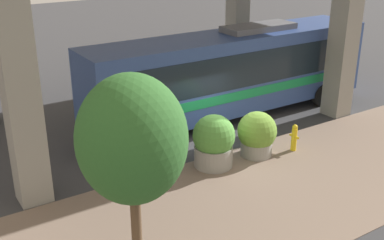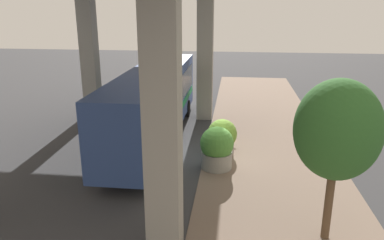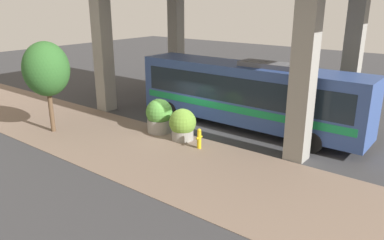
{
  "view_description": "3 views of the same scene",
  "coord_description": "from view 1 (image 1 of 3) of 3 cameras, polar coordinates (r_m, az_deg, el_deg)",
  "views": [
    {
      "loc": [
        -12.4,
        9.27,
        7.46
      ],
      "look_at": [
        1.35,
        0.36,
        0.91
      ],
      "focal_mm": 45.0,
      "sensor_mm": 36.0,
      "label": 1
    },
    {
      "loc": [
        -1.3,
        15.37,
        6.65
      ],
      "look_at": [
        0.62,
        -1.0,
        1.54
      ],
      "focal_mm": 35.0,
      "sensor_mm": 36.0,
      "label": 2
    },
    {
      "loc": [
        -14.52,
        -12.28,
        6.78
      ],
      "look_at": [
        -0.62,
        -1.42,
        1.11
      ],
      "focal_mm": 35.0,
      "sensor_mm": 36.0,
      "label": 3
    }
  ],
  "objects": [
    {
      "name": "bus",
      "position": [
        19.95,
        4.88,
        5.96
      ],
      "size": [
        2.55,
        12.85,
        3.77
      ],
      "color": "#334C8C",
      "rests_on": "ground"
    },
    {
      "name": "fire_hydrant",
      "position": [
        17.53,
        12.01,
        -2.05
      ],
      "size": [
        0.42,
        0.2,
        1.01
      ],
      "color": "gold",
      "rests_on": "ground"
    },
    {
      "name": "street_tree_near",
      "position": [
        10.03,
        -7.12,
        -2.4
      ],
      "size": [
        2.35,
        2.35,
        4.81
      ],
      "color": "brown",
      "rests_on": "ground"
    },
    {
      "name": "ground_plane",
      "position": [
        17.18,
        3.46,
        -3.98
      ],
      "size": [
        80.0,
        80.0,
        0.0
      ],
      "primitive_type": "plane",
      "color": "#38383A",
      "rests_on": "ground"
    },
    {
      "name": "planter_front",
      "position": [
        15.93,
        2.59,
        -2.59
      ],
      "size": [
        1.41,
        1.41,
        1.82
      ],
      "color": "gray",
      "rests_on": "ground"
    },
    {
      "name": "sidewalk_strip",
      "position": [
        15.16,
        10.23,
        -8.03
      ],
      "size": [
        6.0,
        40.0,
        0.02
      ],
      "color": "#7A6656",
      "rests_on": "ground"
    },
    {
      "name": "planter_middle",
      "position": [
        16.84,
        7.7,
        -1.71
      ],
      "size": [
        1.37,
        1.37,
        1.62
      ],
      "color": "gray",
      "rests_on": "ground"
    }
  ]
}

